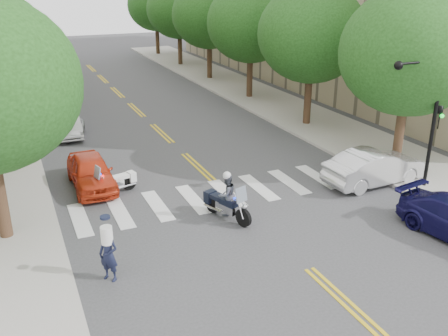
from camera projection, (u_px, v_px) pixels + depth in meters
ground at (309, 269)px, 15.99m from camera, size 140.00×140.00×0.00m
sidewalk_right at (257, 96)px, 38.29m from camera, size 5.00×60.00×0.15m
tree_r_0 at (410, 52)px, 22.39m from camera, size 6.40×6.40×8.45m
tree_r_1 at (312, 34)px, 29.22m from camera, size 6.40×6.40×8.45m
tree_r_2 at (251, 23)px, 36.04m from camera, size 6.40×6.40×8.45m
tree_r_3 at (209, 15)px, 42.86m from camera, size 6.40×6.40×8.45m
tree_r_4 at (179, 9)px, 49.69m from camera, size 6.40×6.40×8.45m
tree_r_5 at (156, 5)px, 56.51m from camera, size 6.40×6.40×8.45m
traffic_signal_pole at (428, 107)px, 20.52m from camera, size 2.82×0.42×6.00m
motorcycle_police at (226, 198)px, 19.03m from camera, size 1.13×2.31×1.95m
motorcycle_parked at (117, 182)px, 21.41m from camera, size 2.16×0.89×1.41m
officer_standing at (109, 254)px, 15.14m from camera, size 0.74×0.75×1.76m
convertible at (375, 167)px, 22.26m from camera, size 4.88×1.92×1.58m
parked_car_a at (91, 172)px, 21.87m from camera, size 1.76×4.31×1.47m
parked_car_b at (65, 123)px, 29.13m from camera, size 1.67×4.44×1.45m
parked_car_c at (63, 119)px, 30.46m from camera, size 2.32×4.33×1.16m
parked_car_d at (47, 89)px, 38.10m from camera, size 2.17×4.43×1.24m
parked_car_e at (31, 86)px, 38.52m from camera, size 2.06×4.42×1.46m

